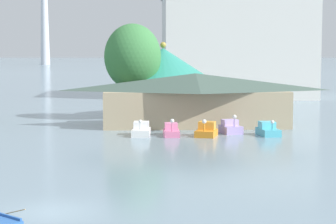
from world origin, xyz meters
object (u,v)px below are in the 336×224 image
at_px(pedal_boat_lavender, 231,128).
at_px(pedal_boat_cyan, 268,130).
at_px(pedal_boat_white, 141,130).
at_px(pedal_boat_pink, 171,131).
at_px(background_building_block, 235,44).
at_px(pedal_boat_orange, 206,131).
at_px(shoreline_tree_mid, 133,57).
at_px(green_roof_pavilion, 163,77).
at_px(boathouse, 196,98).

height_order(pedal_boat_lavender, pedal_boat_cyan, pedal_boat_lavender).
xyz_separation_m(pedal_boat_white, pedal_boat_cyan, (11.42, -0.28, -0.01)).
relative_size(pedal_boat_pink, background_building_block, 0.12).
bearing_deg(background_building_block, pedal_boat_orange, -101.67).
bearing_deg(pedal_boat_orange, pedal_boat_pink, -83.19).
xyz_separation_m(pedal_boat_cyan, shoreline_tree_mid, (-12.35, 13.63, 6.47)).
height_order(pedal_boat_white, green_roof_pavilion, green_roof_pavilion).
height_order(boathouse, background_building_block, background_building_block).
bearing_deg(boathouse, background_building_block, 75.77).
bearing_deg(background_building_block, pedal_boat_pink, -105.31).
height_order(pedal_boat_cyan, shoreline_tree_mid, shoreline_tree_mid).
distance_m(pedal_boat_pink, pedal_boat_cyan, 8.72).
bearing_deg(background_building_block, green_roof_pavilion, -113.07).
bearing_deg(green_roof_pavilion, pedal_boat_orange, -79.40).
relative_size(pedal_boat_orange, background_building_block, 0.12).
relative_size(pedal_boat_white, boathouse, 0.15).
bearing_deg(pedal_boat_lavender, green_roof_pavilion, -172.91).
distance_m(boathouse, green_roof_pavilion, 10.13).
xyz_separation_m(pedal_boat_white, background_building_block, (15.83, 47.77, 8.41)).
distance_m(green_roof_pavilion, background_building_block, 34.13).
distance_m(pedal_boat_pink, green_roof_pavilion, 17.31).
bearing_deg(pedal_boat_pink, background_building_block, 163.90).
height_order(pedal_boat_pink, green_roof_pavilion, green_roof_pavilion).
xyz_separation_m(pedal_boat_white, pedal_boat_pink, (2.70, -0.18, -0.04)).
distance_m(pedal_boat_pink, pedal_boat_orange, 3.16).
relative_size(boathouse, green_roof_pavilion, 1.78).
relative_size(pedal_boat_orange, shoreline_tree_mid, 0.27).
relative_size(pedal_boat_white, pedal_boat_pink, 1.03).
height_order(pedal_boat_white, boathouse, boathouse).
xyz_separation_m(pedal_boat_cyan, background_building_block, (4.41, 48.05, 8.42)).
relative_size(pedal_boat_pink, green_roof_pavilion, 0.27).
relative_size(pedal_boat_lavender, pedal_boat_cyan, 0.82).
relative_size(pedal_boat_pink, pedal_boat_orange, 1.04).
height_order(pedal_boat_white, shoreline_tree_mid, shoreline_tree_mid).
relative_size(pedal_boat_white, pedal_boat_lavender, 1.21).
xyz_separation_m(pedal_boat_pink, pedal_boat_lavender, (5.56, 1.40, 0.07)).
relative_size(pedal_boat_white, background_building_block, 0.12).
height_order(pedal_boat_white, pedal_boat_orange, pedal_boat_orange).
xyz_separation_m(pedal_boat_orange, boathouse, (-0.29, 7.84, 2.29)).
bearing_deg(background_building_block, pedal_boat_cyan, -95.24).
xyz_separation_m(green_roof_pavilion, shoreline_tree_mid, (-3.49, -3.28, 2.34)).
relative_size(pedal_boat_lavender, shoreline_tree_mid, 0.24).
xyz_separation_m(pedal_boat_pink, background_building_block, (13.13, 47.95, 8.45)).
xyz_separation_m(pedal_boat_pink, pedal_boat_cyan, (8.72, -0.10, 0.03)).
relative_size(pedal_boat_pink, boathouse, 0.15).
xyz_separation_m(pedal_boat_cyan, boathouse, (-5.90, 7.39, 2.32)).
height_order(pedal_boat_pink, background_building_block, background_building_block).
height_order(pedal_boat_pink, pedal_boat_orange, pedal_boat_pink).
relative_size(pedal_boat_white, shoreline_tree_mid, 0.29).
bearing_deg(green_roof_pavilion, pedal_boat_pink, -89.53).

